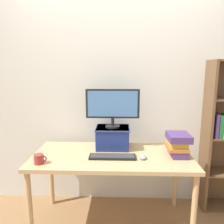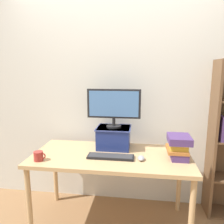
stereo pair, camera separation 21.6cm
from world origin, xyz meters
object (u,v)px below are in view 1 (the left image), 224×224
(desk, at_px, (112,162))
(riser_box, at_px, (112,137))
(book_stack, at_px, (178,144))
(computer_mouse, at_px, (143,157))
(coffee_mug, at_px, (39,159))
(computer_monitor, at_px, (112,105))
(keyboard, at_px, (112,157))

(desk, distance_m, riser_box, 0.28)
(desk, height_order, book_stack, book_stack)
(computer_mouse, bearing_deg, desk, 162.37)
(computer_mouse, relative_size, coffee_mug, 0.91)
(desk, height_order, computer_mouse, computer_mouse)
(computer_monitor, relative_size, book_stack, 2.18)
(desk, height_order, computer_monitor, computer_monitor)
(computer_monitor, bearing_deg, keyboard, -88.05)
(computer_monitor, height_order, coffee_mug, computer_monitor)
(desk, relative_size, coffee_mug, 13.58)
(riser_box, xyz_separation_m, book_stack, (0.64, -0.20, -0.00))
(desk, xyz_separation_m, computer_monitor, (-0.00, 0.20, 0.54))
(computer_mouse, bearing_deg, riser_box, 135.12)
(desk, distance_m, book_stack, 0.67)
(keyboard, bearing_deg, computer_monitor, 91.95)
(computer_mouse, bearing_deg, keyboard, 177.94)
(desk, relative_size, keyboard, 3.51)
(computer_monitor, relative_size, keyboard, 1.26)
(desk, relative_size, computer_monitor, 2.78)
(keyboard, height_order, book_stack, book_stack)
(riser_box, xyz_separation_m, keyboard, (0.01, -0.29, -0.11))
(book_stack, bearing_deg, riser_box, 162.80)
(book_stack, xyz_separation_m, coffee_mug, (-1.28, -0.24, -0.07))
(computer_mouse, xyz_separation_m, coffee_mug, (-0.94, -0.14, 0.03))
(desk, height_order, riser_box, riser_box)
(computer_monitor, distance_m, keyboard, 0.53)
(computer_monitor, xyz_separation_m, computer_mouse, (0.30, -0.29, -0.44))
(desk, xyz_separation_m, book_stack, (0.64, 0.00, 0.19))
(desk, xyz_separation_m, coffee_mug, (-0.64, -0.23, 0.12))
(keyboard, xyz_separation_m, computer_mouse, (0.29, -0.01, 0.01))
(desk, bearing_deg, riser_box, 90.73)
(computer_mouse, distance_m, book_stack, 0.37)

